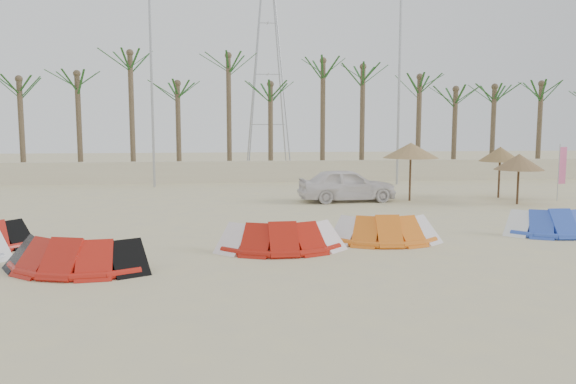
{
  "coord_description": "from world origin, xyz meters",
  "views": [
    {
      "loc": [
        -1.98,
        -11.94,
        3.45
      ],
      "look_at": [
        0.0,
        6.0,
        1.3
      ],
      "focal_mm": 35.0,
      "sensor_mm": 36.0,
      "label": 1
    }
  ],
  "objects": [
    {
      "name": "ground",
      "position": [
        0.0,
        0.0,
        0.0
      ],
      "size": [
        120.0,
        120.0,
        0.0
      ],
      "primitive_type": "plane",
      "color": "beige",
      "rests_on": "ground"
    },
    {
      "name": "boundary_wall",
      "position": [
        0.0,
        22.0,
        0.65
      ],
      "size": [
        60.0,
        0.3,
        1.3
      ],
      "primitive_type": "cube",
      "color": "beige",
      "rests_on": "ground"
    },
    {
      "name": "palm_line",
      "position": [
        0.67,
        23.5,
        6.44
      ],
      "size": [
        52.0,
        4.0,
        7.7
      ],
      "color": "brown",
      "rests_on": "ground"
    },
    {
      "name": "lamp_b",
      "position": [
        -5.96,
        20.0,
        5.77
      ],
      "size": [
        1.25,
        0.14,
        11.0
      ],
      "color": "#A5A8AD",
      "rests_on": "ground"
    },
    {
      "name": "lamp_c",
      "position": [
        8.04,
        20.0,
        5.77
      ],
      "size": [
        1.25,
        0.14,
        11.0
      ],
      "color": "#A5A8AD",
      "rests_on": "ground"
    },
    {
      "name": "pylon",
      "position": [
        1.0,
        28.0,
        0.0
      ],
      "size": [
        3.0,
        3.0,
        14.0
      ],
      "primitive_type": null,
      "color": "#A5A8AD",
      "rests_on": "ground"
    },
    {
      "name": "kite_red_mid",
      "position": [
        -5.59,
        1.84,
        0.42
      ],
      "size": [
        3.82,
        2.35,
        0.9
      ],
      "color": "#B01A10",
      "rests_on": "ground"
    },
    {
      "name": "kite_red_right",
      "position": [
        -0.5,
        3.45,
        0.42
      ],
      "size": [
        3.46,
        1.6,
        0.9
      ],
      "color": "#AA180C",
      "rests_on": "ground"
    },
    {
      "name": "kite_orange",
      "position": [
        2.65,
        4.16,
        0.42
      ],
      "size": [
        3.24,
        1.69,
        0.9
      ],
      "color": "orange",
      "rests_on": "ground"
    },
    {
      "name": "kite_blue",
      "position": [
        8.33,
        4.74,
        0.42
      ],
      "size": [
        3.2,
        1.66,
        0.9
      ],
      "color": "blue",
      "rests_on": "ground"
    },
    {
      "name": "parasol_left",
      "position": [
        6.39,
        12.85,
        2.31
      ],
      "size": [
        2.54,
        2.54,
        2.67
      ],
      "color": "#4C331E",
      "rests_on": "ground"
    },
    {
      "name": "parasol_mid",
      "position": [
        10.73,
        11.24,
        1.86
      ],
      "size": [
        2.13,
        2.13,
        2.21
      ],
      "color": "#4C331E",
      "rests_on": "ground"
    },
    {
      "name": "parasol_right",
      "position": [
        10.98,
        13.46,
        2.08
      ],
      "size": [
        1.99,
        1.99,
        2.44
      ],
      "color": "#4C331E",
      "rests_on": "ground"
    },
    {
      "name": "flag_pink",
      "position": [
        13.31,
        12.12,
        1.55
      ],
      "size": [
        0.45,
        0.12,
        2.61
      ],
      "color": "#A5A8AD",
      "rests_on": "ground"
    },
    {
      "name": "car",
      "position": [
        3.47,
        12.98,
        0.75
      ],
      "size": [
        4.53,
        2.1,
        1.5
      ],
      "primitive_type": "imported",
      "rotation": [
        0.0,
        0.0,
        1.65
      ],
      "color": "white",
      "rests_on": "ground"
    }
  ]
}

